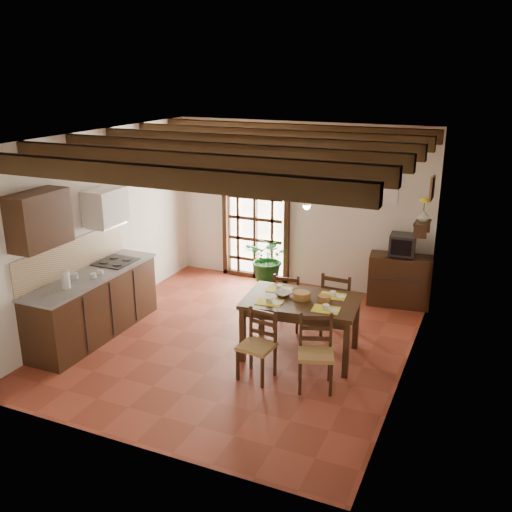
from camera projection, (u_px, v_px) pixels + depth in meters
The scene contains 25 objects.
ground_plane at pixel (238, 342), 7.94m from camera, with size 5.00×5.00×0.00m, color brown.
room_shell at pixel (237, 215), 7.36m from camera, with size 4.52×5.02×2.81m.
ceiling_beams at pixel (236, 147), 7.09m from camera, with size 4.50×4.34×0.20m.
french_door at pixel (256, 214), 10.00m from camera, with size 1.26×0.11×2.32m.
kitchen_counter at pixel (94, 304), 8.01m from camera, with size 0.64×2.25×1.38m.
upper_cabinet at pixel (39, 220), 7.01m from camera, with size 0.35×0.80×0.70m, color black.
range_hood at pixel (105, 207), 8.12m from camera, with size 0.38×0.60×0.54m.
counter_items at pixel (95, 269), 7.93m from camera, with size 0.50×1.43×0.25m.
dining_table at pixel (301, 306), 7.38m from camera, with size 1.54×1.07×0.79m.
chair_near_left at pixel (257, 357), 6.94m from camera, with size 0.44×0.42×0.87m.
chair_near_right at pixel (315, 366), 6.73m from camera, with size 0.52×0.51×0.90m.
chair_far_left at pixel (288, 310), 8.29m from camera, with size 0.43×0.41×0.86m.
chair_far_right at pixel (338, 315), 8.07m from camera, with size 0.46×0.44×0.95m.
table_setting at pixel (302, 294), 7.32m from camera, with size 1.06×0.71×0.10m.
table_bowl at pixel (283, 293), 7.46m from camera, with size 0.22×0.22×0.05m, color white.
sideboard at pixel (399, 280), 9.06m from camera, with size 0.96×0.43×0.82m, color black.
crt_tv at pixel (402, 245), 8.87m from camera, with size 0.41×0.38×0.33m.
fuse_box at pixel (390, 193), 8.97m from camera, with size 0.25×0.03×0.32m, color white.
plant_pot at pixel (269, 285), 9.67m from camera, with size 0.39×0.39×0.24m, color maroon.
potted_plant at pixel (269, 260), 9.53m from camera, with size 1.93×1.65×2.15m, color #144C19.
wall_shelf at pixel (422, 225), 8.04m from camera, with size 0.20×0.42×0.20m.
shelf_vase at pixel (423, 216), 8.00m from camera, with size 0.15×0.15×0.15m, color #B2BFB2.
shelf_flowers at pixel (425, 201), 7.93m from camera, with size 0.14×0.14×0.36m.
framed_picture at pixel (432, 188), 7.84m from camera, with size 0.03×0.32×0.32m.
pendant_lamp at pixel (307, 200), 7.03m from camera, with size 0.36×0.36×0.84m.
Camera 1 is at (3.09, -6.46, 3.64)m, focal length 40.00 mm.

